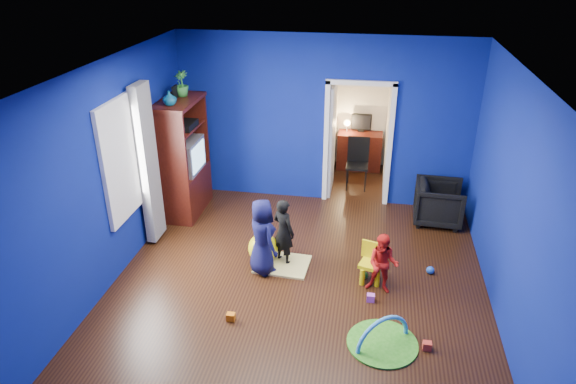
% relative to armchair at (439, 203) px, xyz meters
% --- Properties ---
extents(floor, '(5.00, 5.50, 0.01)m').
position_rel_armchair_xyz_m(floor, '(-1.99, -2.20, -0.35)').
color(floor, black).
rests_on(floor, ground).
extents(ceiling, '(5.00, 5.50, 0.01)m').
position_rel_armchair_xyz_m(ceiling, '(-1.99, -2.20, 2.55)').
color(ceiling, white).
rests_on(ceiling, wall_back).
extents(wall_back, '(5.00, 0.02, 2.90)m').
position_rel_armchair_xyz_m(wall_back, '(-1.99, 0.55, 1.10)').
color(wall_back, navy).
rests_on(wall_back, floor).
extents(wall_front, '(5.00, 0.02, 2.90)m').
position_rel_armchair_xyz_m(wall_front, '(-1.99, -4.95, 1.10)').
color(wall_front, navy).
rests_on(wall_front, floor).
extents(wall_left, '(0.02, 5.50, 2.90)m').
position_rel_armchair_xyz_m(wall_left, '(-4.49, -2.20, 1.10)').
color(wall_left, navy).
rests_on(wall_left, floor).
extents(wall_right, '(0.02, 5.50, 2.90)m').
position_rel_armchair_xyz_m(wall_right, '(0.51, -2.20, 1.10)').
color(wall_right, navy).
rests_on(wall_right, floor).
extents(alcove, '(1.00, 1.75, 2.50)m').
position_rel_armchair_xyz_m(alcove, '(-1.39, 1.42, 0.90)').
color(alcove, silver).
rests_on(alcove, floor).
extents(armchair, '(0.80, 0.78, 0.70)m').
position_rel_armchair_xyz_m(armchair, '(0.00, 0.00, 0.00)').
color(armchair, black).
rests_on(armchair, floor).
extents(child_black, '(0.44, 0.40, 1.00)m').
position_rel_armchair_xyz_m(child_black, '(-2.29, -1.60, 0.15)').
color(child_black, black).
rests_on(child_black, floor).
extents(child_navy, '(0.62, 0.64, 1.11)m').
position_rel_armchair_xyz_m(child_navy, '(-2.54, -1.88, 0.20)').
color(child_navy, '#10173B').
rests_on(child_navy, floor).
extents(toddler_red, '(0.46, 0.38, 0.84)m').
position_rel_armchair_xyz_m(toddler_red, '(-0.90, -2.07, 0.07)').
color(toddler_red, red).
rests_on(toddler_red, floor).
extents(vase, '(0.27, 0.27, 0.22)m').
position_rel_armchair_xyz_m(vase, '(-4.21, -0.62, 1.72)').
color(vase, '#0C6164').
rests_on(vase, tv_armoire).
extents(potted_plant, '(0.28, 0.28, 0.40)m').
position_rel_armchair_xyz_m(potted_plant, '(-4.21, -0.10, 1.81)').
color(potted_plant, green).
rests_on(potted_plant, tv_armoire).
extents(tv_armoire, '(0.58, 1.14, 1.96)m').
position_rel_armchair_xyz_m(tv_armoire, '(-4.21, -0.32, 0.63)').
color(tv_armoire, '#3B1109').
rests_on(tv_armoire, floor).
extents(crt_tv, '(0.46, 0.70, 0.54)m').
position_rel_armchair_xyz_m(crt_tv, '(-4.17, -0.32, 0.67)').
color(crt_tv, silver).
rests_on(crt_tv, tv_armoire).
extents(yellow_blanket, '(0.78, 0.64, 0.03)m').
position_rel_armchair_xyz_m(yellow_blanket, '(-2.29, -1.70, -0.33)').
color(yellow_blanket, '#F2E07A').
rests_on(yellow_blanket, floor).
extents(hopper_ball, '(0.43, 0.43, 0.43)m').
position_rel_armchair_xyz_m(hopper_ball, '(-2.59, -1.63, -0.13)').
color(hopper_ball, yellow).
rests_on(hopper_ball, floor).
extents(kid_chair, '(0.35, 0.35, 0.50)m').
position_rel_armchair_xyz_m(kid_chair, '(-1.05, -1.87, -0.10)').
color(kid_chair, yellow).
rests_on(kid_chair, floor).
extents(play_mat, '(0.82, 0.82, 0.02)m').
position_rel_armchair_xyz_m(play_mat, '(-0.86, -3.09, -0.34)').
color(play_mat, '#349020').
rests_on(play_mat, floor).
extents(toy_arch, '(0.62, 0.49, 0.74)m').
position_rel_armchair_xyz_m(toy_arch, '(-0.86, -3.09, -0.33)').
color(toy_arch, '#3F8CD8').
rests_on(toy_arch, floor).
extents(window_left, '(0.03, 0.95, 1.55)m').
position_rel_armchair_xyz_m(window_left, '(-4.48, -1.85, 1.20)').
color(window_left, white).
rests_on(window_left, wall_left).
extents(curtain, '(0.14, 0.42, 2.40)m').
position_rel_armchair_xyz_m(curtain, '(-4.36, -1.30, 0.90)').
color(curtain, slate).
rests_on(curtain, floor).
extents(doorway, '(1.16, 0.10, 2.10)m').
position_rel_armchair_xyz_m(doorway, '(-1.39, 0.55, 0.70)').
color(doorway, white).
rests_on(doorway, floor).
extents(study_desk, '(0.88, 0.44, 0.75)m').
position_rel_armchair_xyz_m(study_desk, '(-1.39, 2.06, 0.03)').
color(study_desk, '#3D140A').
rests_on(study_desk, floor).
extents(desk_monitor, '(0.40, 0.05, 0.32)m').
position_rel_armchair_xyz_m(desk_monitor, '(-1.39, 2.18, 0.60)').
color(desk_monitor, black).
rests_on(desk_monitor, study_desk).
extents(desk_lamp, '(0.14, 0.14, 0.14)m').
position_rel_armchair_xyz_m(desk_lamp, '(-1.67, 2.12, 0.58)').
color(desk_lamp, '#FFD88C').
rests_on(desk_lamp, study_desk).
extents(folding_chair, '(0.40, 0.40, 0.92)m').
position_rel_armchair_xyz_m(folding_chair, '(-1.39, 1.10, 0.11)').
color(folding_chair, black).
rests_on(folding_chair, floor).
extents(book_shelf, '(0.88, 0.24, 0.04)m').
position_rel_armchair_xyz_m(book_shelf, '(-1.39, 2.17, 1.67)').
color(book_shelf, white).
rests_on(book_shelf, study_desk).
extents(toy_0, '(0.10, 0.08, 0.10)m').
position_rel_armchair_xyz_m(toy_0, '(-0.36, -3.09, -0.30)').
color(toy_0, red).
rests_on(toy_0, floor).
extents(toy_1, '(0.11, 0.11, 0.11)m').
position_rel_armchair_xyz_m(toy_1, '(-0.21, -1.54, -0.29)').
color(toy_1, blue).
rests_on(toy_1, floor).
extents(toy_2, '(0.10, 0.08, 0.10)m').
position_rel_armchair_xyz_m(toy_2, '(-2.70, -2.99, -0.30)').
color(toy_2, orange).
rests_on(toy_2, floor).
extents(toy_3, '(0.11, 0.11, 0.11)m').
position_rel_armchair_xyz_m(toy_3, '(-1.12, -1.82, -0.29)').
color(toy_3, green).
rests_on(toy_3, floor).
extents(toy_4, '(0.10, 0.08, 0.10)m').
position_rel_armchair_xyz_m(toy_4, '(-1.02, -2.31, -0.30)').
color(toy_4, '#CE4DCC').
rests_on(toy_4, floor).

